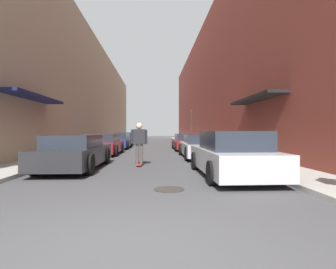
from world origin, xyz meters
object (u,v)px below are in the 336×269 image
Objects in this scene: parked_car_right_0 at (231,155)px; parked_car_right_1 at (200,146)px; parked_car_left_0 at (76,152)px; parked_car_left_3 at (125,139)px; parked_car_left_1 at (103,145)px; manhole_cover at (169,189)px; traffic_light at (191,122)px; parked_car_right_2 at (187,142)px; skateboarder at (139,139)px; parked_car_left_2 at (117,141)px.

parked_car_right_1 is (0.02, 5.64, -0.07)m from parked_car_right_0.
parked_car_left_3 is at bearing 90.56° from parked_car_left_0.
parked_car_left_1 is at bearing 159.16° from parked_car_right_1.
traffic_light is at bearing 80.46° from manhole_cover.
parked_car_left_0 is 1.12× the size of parked_car_left_1.
parked_car_right_0 is at bearing -90.28° from parked_car_right_2.
parked_car_left_0 reaches higher than manhole_cover.
parked_car_left_1 is at bearing 124.94° from parked_car_right_0.
manhole_cover is at bearing -98.90° from parked_car_right_2.
parked_car_left_0 reaches higher than parked_car_left_1.
parked_car_left_0 is 0.99× the size of parked_car_left_3.
manhole_cover is (0.94, -4.30, -1.04)m from skateboarder.
skateboarder is at bearing -77.67° from parked_car_left_2.
parked_car_right_0 is (5.35, -18.95, 0.03)m from parked_car_left_3.
skateboarder is at bearing 102.37° from manhole_cover.
parked_car_left_3 is at bearing 90.68° from parked_car_left_2.
parked_car_right_1 is (5.37, -13.32, -0.03)m from parked_car_left_3.
traffic_light is (1.47, 13.35, 1.71)m from parked_car_right_1.
parked_car_left_2 is at bearing 159.75° from parked_car_right_2.
parked_car_left_1 is (-0.18, 5.90, -0.02)m from parked_car_left_0.
traffic_light is at bearing 83.72° from parked_car_right_1.
parked_car_left_0 reaches higher than parked_car_left_2.
parked_car_right_1 is 6.84× the size of manhole_cover.
parked_car_right_1 is 13.54m from traffic_light.
skateboarder is at bearing 138.77° from parked_car_right_0.
parked_car_left_1 is 9.38m from parked_car_right_0.
parked_car_left_2 is 8.98m from traffic_light.
parked_car_left_1 is 5.64m from parked_car_left_2.
parked_car_right_1 is at bearing -55.41° from parked_car_left_2.
parked_car_left_2 reaches higher than manhole_cover.
parked_car_right_1 is at bearing 46.03° from skateboarder.
parked_car_right_0 is (5.37, -7.69, 0.06)m from parked_car_left_1.
parked_car_left_3 reaches higher than manhole_cover.
parked_car_right_0 is (5.19, -1.78, 0.05)m from parked_car_left_0.
traffic_light reaches higher than parked_car_left_3.
parked_car_left_2 is 2.72× the size of skateboarder.
parked_car_right_2 is (0.06, 11.36, -0.07)m from parked_car_right_0.
parked_car_right_0 reaches higher than parked_car_left_3.
parked_car_right_1 is at bearing 36.50° from parked_car_left_0.
parked_car_left_0 is 6.62× the size of manhole_cover.
parked_car_left_1 is at bearing 91.77° from parked_car_left_0.
parked_car_left_2 is at bearing -89.32° from parked_car_left_3.
parked_car_left_3 is 7.04m from traffic_light.
parked_car_right_0 is (5.29, -13.33, 0.05)m from parked_car_left_2.
parked_car_left_3 is 14.36m from parked_car_right_1.
parked_car_left_0 is 6.47m from parked_car_right_1.
parked_car_right_2 is at bearing -54.54° from parked_car_left_3.
parked_car_left_0 is 10.91m from parked_car_right_2.
parked_car_left_1 is 0.87× the size of parked_car_right_1.
traffic_light is at bearing 74.92° from skateboarder.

